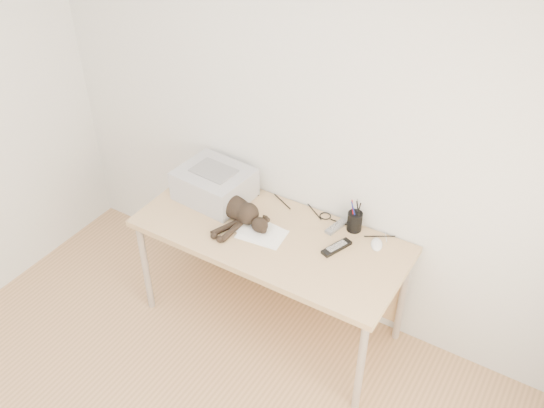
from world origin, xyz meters
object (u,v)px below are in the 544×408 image
Objects in this scene: printer at (215,184)px; mouse at (377,243)px; cat at (230,206)px; pen_cup at (355,221)px; mug at (247,186)px; desk at (278,243)px.

mouse is at bearing 5.29° from printer.
cat is 2.87× the size of pen_cup.
pen_cup is (0.88, 0.16, -0.04)m from printer.
cat is 6.57× the size of mug.
mouse is (1.05, 0.10, -0.08)m from printer.
mug reaches higher than mouse.
pen_cup reaches higher than desk.
printer is at bearing 162.20° from mouse.
pen_cup reaches higher than mug.
printer is at bearing -169.81° from pen_cup.
mug is at bearing 109.66° from cat.
mouse is (0.91, -0.05, -0.03)m from mug.
desk is at bearing 170.96° from mouse.
printer reaches higher than mug.
pen_cup is 0.19m from mouse.
mug is at bearing 153.70° from mouse.
pen_cup reaches higher than cat.
mouse is (0.57, 0.14, 0.15)m from desk.
pen_cup is at bearing 0.77° from mug.
cat is at bearing -29.18° from printer.
pen_cup is at bearing 30.27° from cat.
printer is at bearing -133.75° from mug.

